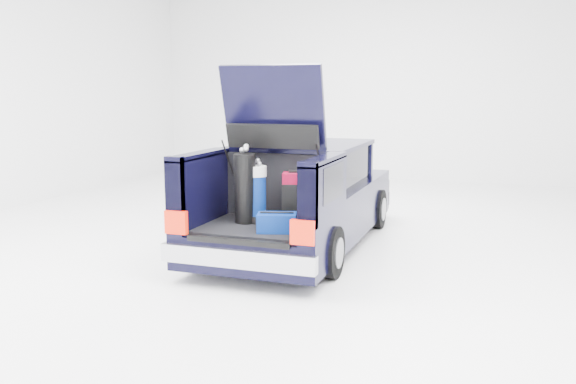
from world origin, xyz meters
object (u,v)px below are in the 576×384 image
at_px(red_suitcase, 298,197).
at_px(black_golf_bag, 245,188).
at_px(car, 302,197).
at_px(blue_duffel, 277,222).
at_px(blue_golf_bag, 257,194).

relative_size(red_suitcase, black_golf_bag, 0.67).
distance_m(car, blue_duffel, 1.86).
relative_size(red_suitcase, blue_golf_bag, 0.80).
height_order(red_suitcase, blue_duffel, red_suitcase).
xyz_separation_m(car, blue_golf_bag, (-0.10, -1.45, 0.28)).
relative_size(black_golf_bag, blue_golf_bag, 1.20).
bearing_deg(black_golf_bag, car, 70.37).
xyz_separation_m(car, red_suitcase, (0.34, -1.19, 0.22)).
relative_size(car, blue_golf_bag, 6.00).
xyz_separation_m(black_golf_bag, blue_golf_bag, (0.12, 0.07, -0.07)).
xyz_separation_m(black_golf_bag, blue_duffel, (0.52, -0.31, -0.32)).
bearing_deg(black_golf_bag, blue_duffel, -42.44).
bearing_deg(red_suitcase, black_golf_bag, -164.76).
xyz_separation_m(red_suitcase, blue_golf_bag, (-0.43, -0.26, 0.06)).
xyz_separation_m(red_suitcase, blue_duffel, (-0.04, -0.64, -0.19)).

